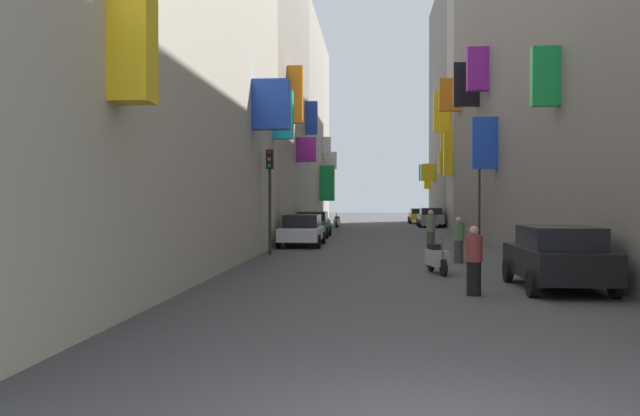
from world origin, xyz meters
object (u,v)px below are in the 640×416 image
Objects in this scene: parked_car_black at (558,257)px; pedestrian_near_right at (431,231)px; parked_car_grey at (430,217)px; scooter_blue at (327,224)px; parked_car_yellow at (420,215)px; scooter_silver at (437,258)px; parked_car_green at (313,224)px; traffic_light_near_corner at (270,183)px; traffic_light_far_corner at (479,181)px; scooter_white at (337,221)px; parked_car_white at (302,230)px; pedestrian_crossing at (474,261)px; pedestrian_near_left at (459,240)px.

pedestrian_near_right is (-2.03, 10.94, 0.07)m from parked_car_black.
parked_car_grey is 9.96m from scooter_blue.
parked_car_yellow is 39.70m from scooter_silver.
parked_car_black reaches higher than parked_car_green.
parked_car_green is 18.84m from scooter_silver.
pedestrian_near_right is (5.55, -18.15, 0.40)m from scooter_blue.
scooter_blue is 26.41m from scooter_silver.
traffic_light_near_corner is 0.91× the size of traffic_light_far_corner.
scooter_white is at bearing 87.04° from traffic_light_near_corner.
parked_car_white is 12.06m from scooter_silver.
pedestrian_crossing is 1.00× the size of pedestrian_near_left.
parked_car_green is at bearing 113.18° from pedestrian_near_left.
parked_car_white is 2.26× the size of scooter_blue.
pedestrian_near_right is at bearing -60.65° from parked_car_green.
scooter_white is 35.29m from pedestrian_crossing.
scooter_blue is (-7.58, 29.10, -0.33)m from parked_car_black.
parked_car_yellow is 43.94m from pedestrian_crossing.
traffic_light_far_corner is at bearing -65.27° from scooter_white.
parked_car_black is 16.03m from parked_car_white.
parked_car_white is at bearing -109.98° from parked_car_grey.
scooter_blue is 1.06× the size of scooter_white.
pedestrian_crossing is (-1.94, -43.89, 0.05)m from parked_car_yellow.
scooter_blue is (-7.39, -13.70, -0.26)m from parked_car_yellow.
parked_car_grey is 7.38m from parked_car_yellow.
traffic_light_near_corner reaches higher than pedestrian_near_left.
scooter_blue is at bearing 88.20° from parked_car_green.
traffic_light_far_corner is at bearing 38.77° from traffic_light_near_corner.
pedestrian_crossing is (-2.23, -36.52, -0.01)m from parked_car_grey.
parked_car_black reaches higher than parked_car_white.
traffic_light_far_corner reaches higher than scooter_blue.
traffic_light_near_corner is at bearing -92.33° from scooter_blue.
pedestrian_near_left reaches higher than parked_car_green.
traffic_light_far_corner is (1.02, -26.19, 2.33)m from parked_car_yellow.
traffic_light_far_corner reaches higher than parked_car_white.
parked_car_green is 2.27× the size of pedestrian_near_right.
scooter_white is (0.47, 4.74, -0.00)m from scooter_blue.
parked_car_yellow is 29.67m from parked_car_white.
parked_car_black is at bearing -75.39° from scooter_blue.
traffic_light_near_corner reaches higher than scooter_white.
scooter_white is at bearing 84.37° from scooter_blue.
traffic_light_near_corner reaches higher than parked_car_white.
scooter_blue is at bearing 100.23° from pedestrian_crossing.
traffic_light_far_corner reaches higher than parked_car_yellow.
parked_car_black is 16.78m from traffic_light_far_corner.
pedestrian_near_left is (5.62, -27.39, 0.31)m from scooter_white.
pedestrian_crossing reaches higher than parked_car_black.
parked_car_yellow is 26.32m from traffic_light_far_corner.
scooter_silver is at bearing -93.39° from parked_car_yellow.
parked_car_black reaches higher than scooter_white.
pedestrian_near_left is at bearing -83.12° from pedestrian_near_right.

